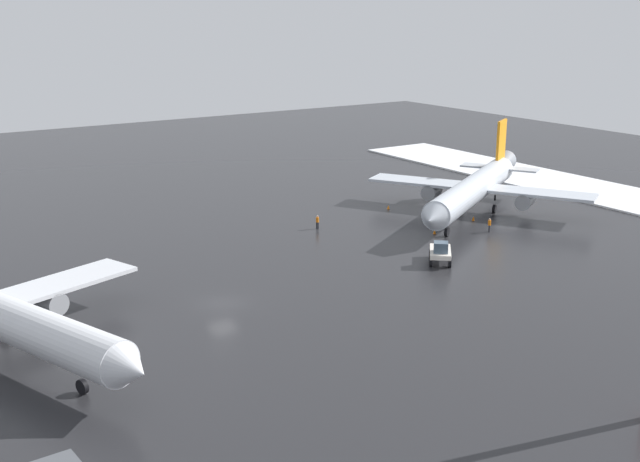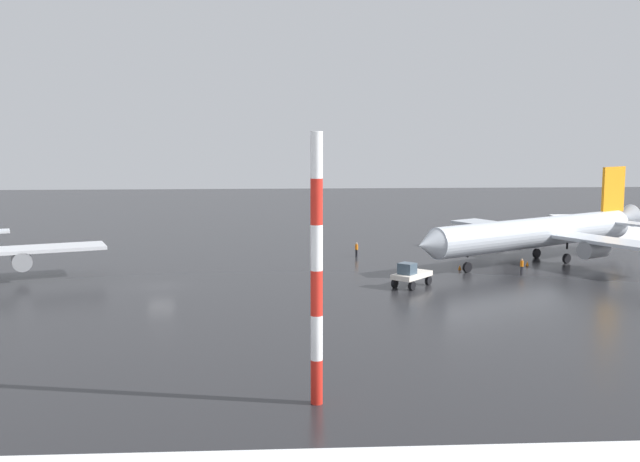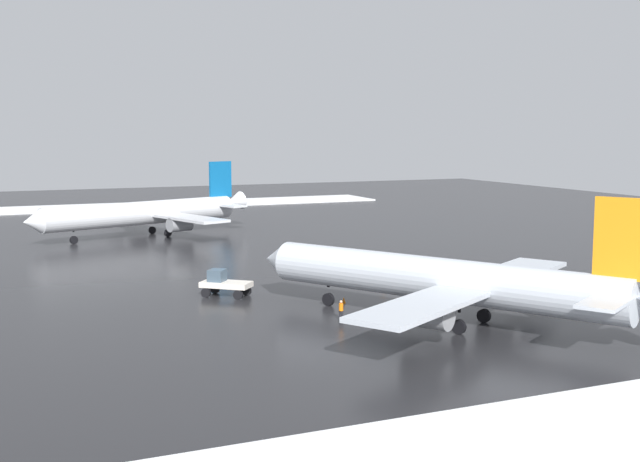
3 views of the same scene
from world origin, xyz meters
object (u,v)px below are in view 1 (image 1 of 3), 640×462
traffic_cone_wingtip_side (388,207)px  airplane_far_rear (474,188)px  ground_crew_beside_wing (489,224)px  traffic_cone_near_nose (473,218)px  traffic_cone_mid_line (435,232)px  pushback_tug (440,251)px  ground_crew_mid_apron (317,221)px

traffic_cone_wingtip_side → airplane_far_rear: bearing=-49.0°
ground_crew_beside_wing → traffic_cone_near_nose: 5.60m
traffic_cone_mid_line → traffic_cone_wingtip_side: size_ratio=1.00×
pushback_tug → traffic_cone_mid_line: size_ratio=8.95×
ground_crew_beside_wing → ground_crew_mid_apron: 20.94m
pushback_tug → traffic_cone_mid_line: pushback_tug is taller
ground_crew_mid_apron → traffic_cone_mid_line: size_ratio=3.11×
pushback_tug → ground_crew_mid_apron: 18.97m
airplane_far_rear → traffic_cone_wingtip_side: size_ratio=59.72×
traffic_cone_near_nose → pushback_tug: bearing=-144.5°
pushback_tug → ground_crew_beside_wing: (13.18, 5.93, -0.31)m
airplane_far_rear → ground_crew_mid_apron: (-20.99, 5.43, -2.60)m
ground_crew_mid_apron → traffic_cone_wingtip_side: size_ratio=3.11×
airplane_far_rear → traffic_cone_mid_line: size_ratio=59.72×
pushback_tug → traffic_cone_near_nose: pushback_tug is taller
traffic_cone_near_nose → airplane_far_rear: bearing=46.4°
ground_crew_mid_apron → traffic_cone_wingtip_side: 13.92m
traffic_cone_mid_line → traffic_cone_wingtip_side: bearing=77.0°
pushback_tug → ground_crew_mid_apron: pushback_tug is taller
traffic_cone_near_nose → traffic_cone_mid_line: (-8.31, -2.00, 0.00)m
traffic_cone_near_nose → traffic_cone_mid_line: same height
traffic_cone_wingtip_side → ground_crew_beside_wing: bearing=-79.0°
airplane_far_rear → traffic_cone_near_nose: 4.49m
ground_crew_beside_wing → traffic_cone_wingtip_side: (-3.09, 15.86, -0.70)m
traffic_cone_near_nose → traffic_cone_mid_line: bearing=-166.5°
airplane_far_rear → pushback_tug: (-17.54, -13.21, -2.29)m
pushback_tug → traffic_cone_mid_line: (7.13, 9.01, -1.01)m
traffic_cone_mid_line → airplane_far_rear: bearing=22.0°
ground_crew_beside_wing → ground_crew_mid_apron: bearing=7.6°
traffic_cone_near_nose → ground_crew_mid_apron: bearing=158.0°
ground_crew_beside_wing → traffic_cone_near_nose: ground_crew_beside_wing is taller
pushback_tug → traffic_cone_near_nose: size_ratio=8.95×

